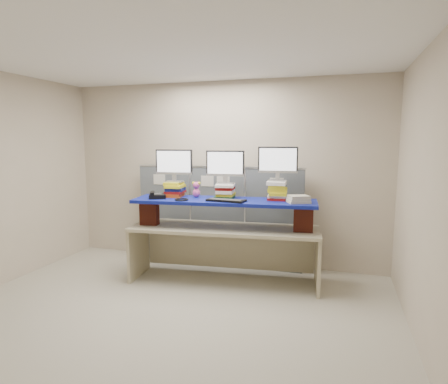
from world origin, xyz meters
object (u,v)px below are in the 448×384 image
(monitor_center, at_px, (225,165))
(blue_board, at_px, (224,201))
(desk, at_px, (224,238))
(monitor_right, at_px, (278,162))
(monitor_left, at_px, (174,164))
(keyboard, at_px, (226,200))
(desk_phone, at_px, (157,196))

(monitor_center, bearing_deg, blue_board, -86.32)
(desk, relative_size, monitor_right, 4.97)
(monitor_left, relative_size, monitor_right, 1.00)
(desk, distance_m, monitor_right, 1.24)
(blue_board, height_order, monitor_center, monitor_center)
(keyboard, height_order, desk_phone, desk_phone)
(desk, bearing_deg, monitor_right, 9.76)
(desk, xyz_separation_m, blue_board, (0.00, 0.00, 0.50))
(blue_board, bearing_deg, desk, -110.05)
(desk, distance_m, desk_phone, 1.07)
(blue_board, relative_size, monitor_center, 4.66)
(monitor_left, distance_m, desk_phone, 0.50)
(blue_board, xyz_separation_m, desk_phone, (-0.89, -0.17, 0.06))
(monitor_left, bearing_deg, desk_phone, -133.18)
(blue_board, relative_size, desk_phone, 8.47)
(desk, height_order, monitor_center, monitor_center)
(monitor_left, relative_size, keyboard, 1.02)
(blue_board, xyz_separation_m, monitor_left, (-0.73, 0.04, 0.48))
(desk, relative_size, monitor_left, 4.97)
(keyboard, bearing_deg, monitor_left, 171.26)
(monitor_center, height_order, keyboard, monitor_center)
(blue_board, distance_m, monitor_right, 0.87)
(blue_board, xyz_separation_m, monitor_right, (0.67, 0.19, 0.52))
(desk, relative_size, desk_phone, 9.04)
(desk, bearing_deg, monitor_center, 93.68)
(keyboard, bearing_deg, blue_board, 119.05)
(monitor_left, xyz_separation_m, keyboard, (0.80, -0.20, -0.44))
(desk_phone, bearing_deg, monitor_left, 27.49)
(monitor_left, distance_m, monitor_center, 0.72)
(desk_phone, bearing_deg, monitor_center, -6.99)
(keyboard, relative_size, desk_phone, 1.77)
(keyboard, bearing_deg, monitor_right, 35.19)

